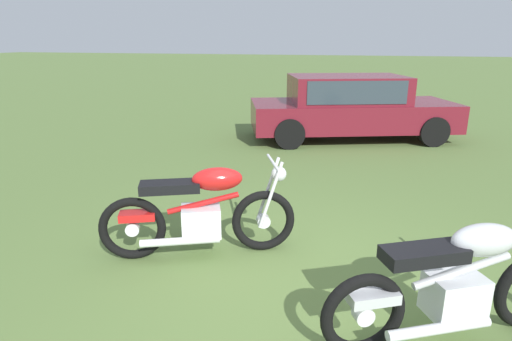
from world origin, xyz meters
TOP-DOWN VIEW (x-y plane):
  - ground_plane at (0.00, 0.00)m, footprint 120.00×120.00m
  - motorcycle_red at (-1.11, 0.36)m, footprint 1.90×1.08m
  - motorcycle_silver at (1.24, -0.39)m, footprint 1.86×1.21m
  - car_burgundy at (-0.04, 6.44)m, footprint 4.84×3.21m

SIDE VIEW (x-z plane):
  - ground_plane at x=0.00m, z-range 0.00..0.00m
  - motorcycle_silver at x=1.24m, z-range -0.03..0.99m
  - motorcycle_red at x=-1.11m, z-range -0.02..0.99m
  - car_burgundy at x=-0.04m, z-range 0.08..1.51m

